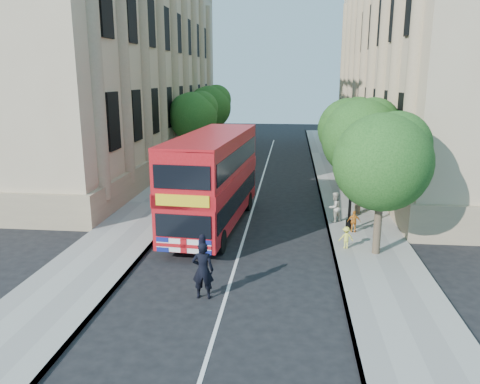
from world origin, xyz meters
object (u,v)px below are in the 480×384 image
(police_constable, at_px, (203,270))
(woman_pedestrian, at_px, (335,207))
(double_decker_bus, at_px, (213,178))
(lamp_post, at_px, (351,182))
(box_van, at_px, (216,169))

(police_constable, bearing_deg, woman_pedestrian, -120.78)
(double_decker_bus, relative_size, police_constable, 4.99)
(lamp_post, bearing_deg, box_van, 132.68)
(lamp_post, xyz_separation_m, woman_pedestrian, (-0.60, 1.28, -1.61))
(police_constable, bearing_deg, box_van, -83.21)
(box_van, relative_size, police_constable, 2.40)
(lamp_post, xyz_separation_m, box_van, (-7.90, 8.57, -1.18))
(double_decker_bus, xyz_separation_m, woman_pedestrian, (6.09, 1.12, -1.65))
(police_constable, height_order, woman_pedestrian, police_constable)
(double_decker_bus, xyz_separation_m, police_constable, (0.93, -7.80, -1.53))
(box_van, height_order, police_constable, box_van)
(double_decker_bus, distance_m, woman_pedestrian, 6.41)
(police_constable, bearing_deg, double_decker_bus, -83.91)
(lamp_post, height_order, woman_pedestrian, lamp_post)
(lamp_post, distance_m, double_decker_bus, 6.69)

